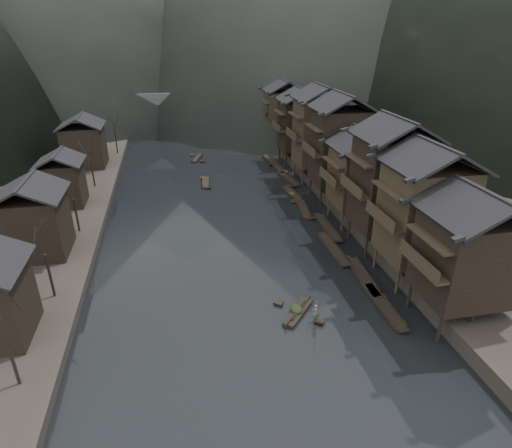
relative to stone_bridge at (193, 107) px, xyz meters
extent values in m
plane|color=black|center=(0.00, -72.00, -5.11)|extent=(300.00, 300.00, 0.00)
cube|color=#2D2823|center=(35.00, -32.00, -4.21)|extent=(40.00, 200.00, 1.80)
cylinder|color=black|center=(14.20, -82.40, -3.81)|extent=(0.30, 0.30, 2.90)
cylinder|color=black|center=(14.20, -77.60, -3.81)|extent=(0.30, 0.30, 2.90)
cylinder|color=black|center=(16.95, -82.40, -3.81)|extent=(0.30, 0.30, 2.90)
cylinder|color=black|center=(16.95, -77.60, -3.81)|extent=(0.30, 0.30, 2.90)
cube|color=black|center=(17.30, -80.00, 1.11)|extent=(7.00, 6.00, 7.23)
cube|color=#332A1C|center=(13.30, -80.00, 0.75)|extent=(1.20, 5.70, 0.25)
cylinder|color=#332A1C|center=(14.20, -75.40, -3.81)|extent=(0.30, 0.30, 2.90)
cylinder|color=#332A1C|center=(14.20, -70.60, -3.81)|extent=(0.30, 0.30, 2.90)
cylinder|color=#332A1C|center=(16.95, -75.40, -3.81)|extent=(0.30, 0.30, 2.90)
cylinder|color=#332A1C|center=(16.95, -70.60, -3.81)|extent=(0.30, 0.30, 2.90)
cube|color=#332A1C|center=(17.30, -73.00, 2.03)|extent=(7.00, 6.00, 9.09)
cube|color=#332A1C|center=(13.30, -73.00, 1.58)|extent=(1.20, 5.70, 0.25)
cylinder|color=black|center=(14.20, -68.40, -3.81)|extent=(0.30, 0.30, 2.90)
cylinder|color=black|center=(14.20, -63.60, -3.81)|extent=(0.30, 0.30, 2.90)
cylinder|color=black|center=(16.95, -68.40, -3.81)|extent=(0.30, 0.30, 2.90)
cylinder|color=black|center=(16.95, -63.60, -3.81)|extent=(0.30, 0.30, 2.90)
cube|color=black|center=(17.30, -66.00, 2.52)|extent=(7.00, 6.00, 10.06)
cube|color=#332A1C|center=(13.30, -66.00, 2.02)|extent=(1.20, 5.70, 0.25)
cylinder|color=#332A1C|center=(14.20, -61.40, -3.81)|extent=(0.30, 0.30, 2.90)
cylinder|color=#332A1C|center=(14.20, -56.60, -3.81)|extent=(0.30, 0.30, 2.90)
cylinder|color=#332A1C|center=(16.95, -61.40, -3.81)|extent=(0.30, 0.30, 2.90)
cylinder|color=#332A1C|center=(16.95, -56.60, -3.81)|extent=(0.30, 0.30, 2.90)
cube|color=#332A1C|center=(17.30, -59.00, 1.04)|extent=(7.00, 6.00, 7.09)
cube|color=#332A1C|center=(13.30, -59.00, 0.68)|extent=(1.20, 5.70, 0.25)
cylinder|color=black|center=(14.20, -53.40, -3.81)|extent=(0.30, 0.30, 2.90)
cylinder|color=black|center=(14.20, -48.60, -3.81)|extent=(0.30, 0.30, 2.90)
cylinder|color=black|center=(16.95, -53.40, -3.81)|extent=(0.30, 0.30, 2.90)
cylinder|color=black|center=(16.95, -48.60, -3.81)|extent=(0.30, 0.30, 2.90)
cube|color=black|center=(17.30, -51.00, 2.65)|extent=(7.00, 6.00, 10.33)
cube|color=#332A1C|center=(13.30, -51.00, 2.14)|extent=(1.20, 5.70, 0.25)
cylinder|color=#332A1C|center=(14.20, -44.40, -3.81)|extent=(0.30, 0.30, 2.90)
cylinder|color=#332A1C|center=(14.20, -39.60, -3.81)|extent=(0.30, 0.30, 2.90)
cylinder|color=#332A1C|center=(16.95, -44.40, -3.81)|extent=(0.30, 0.30, 2.90)
cylinder|color=#332A1C|center=(16.95, -39.60, -3.81)|extent=(0.30, 0.30, 2.90)
cube|color=#332A1C|center=(17.30, -42.00, 2.64)|extent=(7.00, 6.00, 10.31)
cube|color=#332A1C|center=(13.30, -42.00, 2.13)|extent=(1.20, 5.70, 0.25)
cylinder|color=black|center=(14.20, -34.40, -3.81)|extent=(0.30, 0.30, 2.90)
cylinder|color=black|center=(14.20, -29.60, -3.81)|extent=(0.30, 0.30, 2.90)
cylinder|color=black|center=(16.95, -34.40, -3.81)|extent=(0.30, 0.30, 2.90)
cylinder|color=black|center=(16.95, -29.60, -3.81)|extent=(0.30, 0.30, 2.90)
cube|color=black|center=(17.30, -32.00, 1.75)|extent=(7.00, 6.00, 8.51)
cube|color=#332A1C|center=(13.30, -32.00, 1.32)|extent=(1.20, 5.70, 0.25)
cylinder|color=#332A1C|center=(14.20, -22.40, -3.81)|extent=(0.30, 0.30, 2.90)
cylinder|color=#332A1C|center=(14.20, -17.60, -3.81)|extent=(0.30, 0.30, 2.90)
cylinder|color=#332A1C|center=(16.95, -22.40, -3.81)|extent=(0.30, 0.30, 2.90)
cylinder|color=#332A1C|center=(16.95, -17.60, -3.81)|extent=(0.30, 0.30, 2.90)
cube|color=#332A1C|center=(17.30, -20.00, 1.76)|extent=(7.00, 6.00, 8.54)
cube|color=#332A1C|center=(13.30, -20.00, 1.33)|extent=(1.20, 5.70, 0.25)
cube|color=black|center=(-20.50, -62.00, -0.66)|extent=(6.00, 6.00, 6.50)
cube|color=black|center=(-20.50, -48.00, -1.01)|extent=(5.00, 5.00, 5.80)
cube|color=black|center=(-20.50, -30.00, -0.51)|extent=(6.50, 6.50, 6.80)
cylinder|color=black|center=(-17.00, -81.68, -1.12)|extent=(0.24, 0.24, 5.59)
cylinder|color=black|center=(-17.00, -70.99, -1.75)|extent=(0.24, 0.24, 4.32)
cylinder|color=black|center=(-17.00, -57.15, -1.88)|extent=(0.24, 0.24, 4.07)
cylinder|color=black|center=(-17.00, -41.23, -1.77)|extent=(0.24, 0.24, 4.28)
cylinder|color=black|center=(-17.00, -22.55, -1.67)|extent=(0.24, 0.24, 4.47)
cube|color=black|center=(11.94, -77.23, -4.96)|extent=(1.17, 7.22, 0.30)
cube|color=black|center=(11.94, -77.23, -4.78)|extent=(1.22, 7.08, 0.10)
cube|color=black|center=(11.91, -73.77, -4.82)|extent=(0.94, 0.89, 0.36)
cube|color=black|center=(11.97, -80.69, -4.82)|extent=(0.94, 0.89, 0.36)
cube|color=black|center=(12.20, -72.34, -4.96)|extent=(1.58, 7.68, 0.30)
cube|color=black|center=(12.20, -72.34, -4.78)|extent=(1.62, 7.53, 0.10)
cube|color=black|center=(11.96, -68.69, -4.82)|extent=(0.99, 0.99, 0.37)
cube|color=black|center=(12.43, -75.99, -4.82)|extent=(0.99, 0.99, 0.37)
cube|color=black|center=(11.29, -66.20, -4.96)|extent=(1.12, 7.36, 0.30)
cube|color=black|center=(11.29, -66.20, -4.78)|extent=(1.17, 7.21, 0.10)
cube|color=black|center=(11.30, -62.67, -4.82)|extent=(0.94, 0.90, 0.36)
cube|color=black|center=(11.28, -69.73, -4.82)|extent=(0.94, 0.90, 0.36)
cube|color=black|center=(12.62, -60.65, -4.96)|extent=(1.28, 7.70, 0.30)
cube|color=black|center=(12.62, -60.65, -4.78)|extent=(1.33, 7.55, 0.10)
cube|color=black|center=(12.53, -56.96, -4.82)|extent=(0.96, 0.96, 0.37)
cube|color=black|center=(12.70, -64.33, -4.82)|extent=(0.96, 0.96, 0.37)
cube|color=black|center=(11.35, -54.46, -4.96)|extent=(1.86, 6.48, 0.30)
cube|color=black|center=(11.35, -54.46, -4.78)|extent=(1.90, 6.36, 0.10)
cube|color=black|center=(10.99, -51.41, -4.82)|extent=(1.02, 0.89, 0.34)
cube|color=black|center=(11.72, -57.50, -4.82)|extent=(1.02, 0.89, 0.34)
cube|color=black|center=(11.41, -48.22, -4.96)|extent=(1.65, 6.19, 0.30)
cube|color=black|center=(11.41, -48.22, -4.78)|extent=(1.69, 6.07, 0.10)
cube|color=black|center=(11.67, -45.30, -4.82)|extent=(1.00, 0.84, 0.33)
cube|color=black|center=(11.14, -51.14, -4.82)|extent=(1.00, 0.84, 0.33)
cube|color=black|center=(12.66, -41.66, -4.96)|extent=(2.00, 7.54, 0.30)
cube|color=black|center=(12.66, -41.66, -4.78)|extent=(2.04, 7.40, 0.10)
cube|color=black|center=(13.10, -38.10, -4.82)|extent=(1.04, 1.02, 0.36)
cube|color=black|center=(12.23, -45.21, -4.82)|extent=(1.04, 1.02, 0.36)
cube|color=black|center=(12.45, -35.95, -4.96)|extent=(1.46, 6.16, 0.30)
cube|color=black|center=(12.45, -35.95, -4.78)|extent=(1.51, 6.04, 0.10)
cube|color=black|center=(12.63, -33.02, -4.82)|extent=(0.98, 0.81, 0.33)
cube|color=black|center=(12.28, -38.87, -4.82)|extent=(0.98, 0.81, 0.33)
cube|color=black|center=(12.04, -30.33, -4.96)|extent=(1.57, 6.17, 0.30)
cube|color=black|center=(12.04, -30.33, -4.78)|extent=(1.61, 6.06, 0.10)
cube|color=black|center=(12.27, -27.41, -4.82)|extent=(0.99, 0.82, 0.33)
cube|color=black|center=(11.82, -33.26, -4.82)|extent=(0.99, 0.82, 0.33)
cube|color=black|center=(-0.91, -40.80, -4.96)|extent=(1.41, 5.23, 0.30)
cube|color=black|center=(-0.91, -40.80, -4.78)|extent=(1.45, 5.14, 0.10)
cube|color=black|center=(-1.11, -38.32, -4.82)|extent=(0.90, 0.71, 0.31)
cube|color=black|center=(-0.72, -43.27, -4.82)|extent=(0.90, 0.71, 0.31)
cube|color=black|center=(-1.23, -26.52, -4.96)|extent=(2.58, 5.27, 0.30)
cube|color=black|center=(-1.23, -26.52, -4.78)|extent=(2.60, 5.19, 0.10)
cube|color=black|center=(-2.02, -24.14, -4.82)|extent=(1.01, 0.88, 0.31)
cube|color=black|center=(-0.45, -28.90, -4.82)|extent=(1.01, 0.88, 0.31)
cube|color=black|center=(6.91, -14.50, -4.96)|extent=(3.69, 4.86, 0.30)
cube|color=black|center=(6.91, -14.50, -4.78)|extent=(3.67, 4.80, 0.10)
cube|color=black|center=(5.55, -12.43, -4.82)|extent=(1.06, 1.01, 0.30)
cube|color=black|center=(8.28, -16.57, -4.82)|extent=(1.06, 1.01, 0.30)
cube|color=black|center=(5.83, -4.16, -4.96)|extent=(1.30, 5.16, 0.30)
cube|color=black|center=(5.83, -4.16, -4.78)|extent=(1.35, 5.06, 0.10)
cube|color=black|center=(5.97, -1.72, -4.82)|extent=(0.89, 0.69, 0.30)
cube|color=black|center=(5.68, -6.61, -4.82)|extent=(0.89, 0.69, 0.30)
cube|color=#4C4C4F|center=(0.00, 0.00, 2.09)|extent=(40.00, 6.00, 1.60)
cube|color=#4C4C4F|center=(0.00, -2.70, 3.39)|extent=(40.00, 0.50, 1.00)
cube|color=#4C4C4F|center=(0.00, 2.70, 3.39)|extent=(40.00, 0.50, 1.00)
cube|color=#4C4C4F|center=(-14.00, 0.00, -1.91)|extent=(3.20, 6.00, 6.40)
cube|color=#4C4C4F|center=(-4.50, 0.00, -1.91)|extent=(3.20, 6.00, 6.40)
cube|color=#4C4C4F|center=(4.50, 0.00, -1.91)|extent=(3.20, 6.00, 6.40)
cube|color=#4C4C4F|center=(14.00, 0.00, -1.91)|extent=(3.20, 6.00, 6.40)
cube|color=black|center=(4.09, -76.69, -4.96)|extent=(3.66, 4.10, 0.30)
cube|color=black|center=(4.09, -76.69, -4.78)|extent=(3.64, 4.06, 0.10)
cube|color=black|center=(2.69, -75.03, -4.82)|extent=(1.01, 0.97, 0.29)
cube|color=black|center=(5.48, -78.36, -4.82)|extent=(1.01, 0.97, 0.29)
ellipsoid|color=black|center=(3.94, -76.52, -4.35)|extent=(1.08, 1.42, 0.65)
imported|color=slate|center=(5.19, -78.01, -3.91)|extent=(0.56, 0.37, 1.54)
cylinder|color=#8C7A51|center=(5.39, -78.01, -1.59)|extent=(1.15, 2.17, 3.09)
camera|label=1|loc=(-5.68, -106.44, 18.33)|focal=30.00mm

